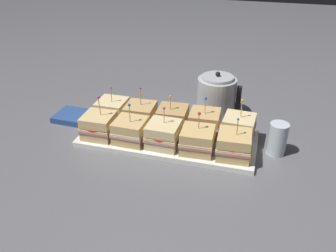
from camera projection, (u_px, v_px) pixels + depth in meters
The scene contains 15 objects.
ground_plane at pixel (168, 141), 1.36m from camera, with size 6.00×6.00×0.00m, color slate.
serving_platter at pixel (168, 139), 1.36m from camera, with size 0.66×0.27×0.02m.
sandwich_front_far_left at pixel (99, 126), 1.34m from camera, with size 0.12×0.12×0.17m.
sandwich_front_left at pixel (130, 131), 1.31m from camera, with size 0.12×0.12×0.16m.
sandwich_front_center at pixel (163, 134), 1.28m from camera, with size 0.12×0.12×0.15m.
sandwich_front_right at pixel (197, 140), 1.25m from camera, with size 0.12×0.12×0.15m.
sandwich_front_far_right at pixel (234, 145), 1.22m from camera, with size 0.12×0.12×0.15m.
sandwich_back_far_left at pixel (112, 111), 1.45m from camera, with size 0.12×0.12×0.15m.
sandwich_back_left at pixel (141, 115), 1.41m from camera, with size 0.12×0.12×0.16m.
sandwich_back_center at pixel (172, 118), 1.39m from camera, with size 0.12×0.12×0.15m.
sandwich_back_right at pixel (204, 123), 1.36m from camera, with size 0.12×0.13×0.16m.
sandwich_back_far_right at pixel (239, 128), 1.32m from camera, with size 0.12×0.12×0.16m.
kettle_steel at pixel (216, 96), 1.51m from camera, with size 0.19×0.16×0.19m.
drinking_glass at pixel (278, 139), 1.26m from camera, with size 0.07×0.07×0.12m.
napkin_stack at pixel (72, 116), 1.51m from camera, with size 0.13×0.13×0.02m.
Camera 1 is at (0.31, -1.11, 0.72)m, focal length 38.00 mm.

